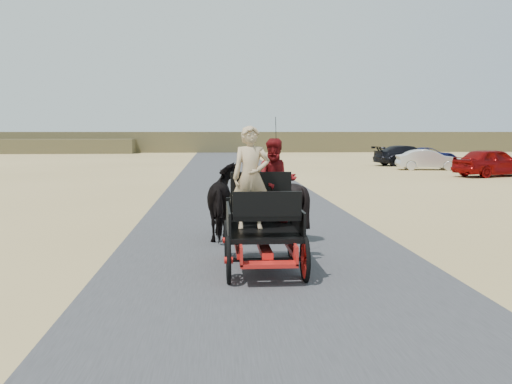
{
  "coord_description": "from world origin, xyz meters",
  "views": [
    {
      "loc": [
        -0.96,
        -7.36,
        2.42
      ],
      "look_at": [
        -0.13,
        4.08,
        1.2
      ],
      "focal_mm": 40.0,
      "sensor_mm": 36.0,
      "label": 1
    }
  ],
  "objects": [
    {
      "name": "horse_left",
      "position": [
        -0.68,
        5.48,
        0.85
      ],
      "size": [
        0.91,
        2.01,
        1.7
      ],
      "primitive_type": "imported",
      "rotation": [
        0.0,
        0.0,
        3.14
      ],
      "color": "black",
      "rests_on": "ground"
    },
    {
      "name": "pedestrian",
      "position": [
        1.29,
        15.21,
        0.86
      ],
      "size": [
        1.08,
        0.63,
        1.73
      ],
      "primitive_type": "imported",
      "rotation": [
        0.0,
        0.0,
        3.36
      ],
      "color": "#A11712",
      "rests_on": "ground"
    },
    {
      "name": "car_b",
      "position": [
        12.57,
        27.97,
        0.64
      ],
      "size": [
        4.05,
        1.81,
        1.29
      ],
      "primitive_type": "imported",
      "rotation": [
        0.0,
        0.0,
        1.45
      ],
      "color": "silver",
      "rests_on": "ground"
    },
    {
      "name": "car_a",
      "position": [
        14.04,
        22.45,
        0.77
      ],
      "size": [
        4.84,
        3.16,
        1.53
      ],
      "primitive_type": "imported",
      "rotation": [
        0.0,
        0.0,
        1.9
      ],
      "color": "maroon",
      "rests_on": "ground"
    },
    {
      "name": "carriage",
      "position": [
        -0.13,
        2.48,
        0.36
      ],
      "size": [
        1.3,
        2.4,
        0.72
      ],
      "primitive_type": null,
      "color": "black",
      "rests_on": "ground"
    },
    {
      "name": "ground",
      "position": [
        0.0,
        0.0,
        0.0
      ],
      "size": [
        140.0,
        140.0,
        0.0
      ],
      "primitive_type": "plane",
      "color": "tan"
    },
    {
      "name": "car_c",
      "position": [
        12.85,
        32.61,
        0.72
      ],
      "size": [
        5.17,
        2.7,
        1.43
      ],
      "primitive_type": "imported",
      "rotation": [
        0.0,
        0.0,
        1.72
      ],
      "color": "black",
      "rests_on": "ground"
    },
    {
      "name": "car_d",
      "position": [
        15.56,
        35.79,
        0.6
      ],
      "size": [
        4.4,
        2.11,
        1.21
      ],
      "primitive_type": "imported",
      "rotation": [
        0.0,
        0.0,
        1.6
      ],
      "color": "navy",
      "rests_on": "ground"
    },
    {
      "name": "ridge_far",
      "position": [
        0.0,
        62.0,
        1.2
      ],
      "size": [
        140.0,
        6.0,
        2.4
      ],
      "primitive_type": "cube",
      "color": "brown",
      "rests_on": "ground"
    },
    {
      "name": "passenger_woman",
      "position": [
        0.17,
        3.08,
        1.51
      ],
      "size": [
        0.77,
        0.6,
        1.58
      ],
      "primitive_type": "imported",
      "color": "#660C0F",
      "rests_on": "carriage"
    },
    {
      "name": "driver_man",
      "position": [
        -0.33,
        2.53,
        1.62
      ],
      "size": [
        0.66,
        0.43,
        1.8
      ],
      "primitive_type": "imported",
      "color": "tan",
      "rests_on": "carriage"
    },
    {
      "name": "horse_right",
      "position": [
        0.42,
        5.48,
        0.85
      ],
      "size": [
        1.37,
        1.54,
        1.7
      ],
      "primitive_type": "imported",
      "rotation": [
        0.0,
        0.0,
        3.14
      ],
      "color": "black",
      "rests_on": "ground"
    },
    {
      "name": "road",
      "position": [
        0.0,
        0.0,
        0.01
      ],
      "size": [
        6.0,
        140.0,
        0.01
      ],
      "primitive_type": "cube",
      "color": "#38383A",
      "rests_on": "ground"
    }
  ]
}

